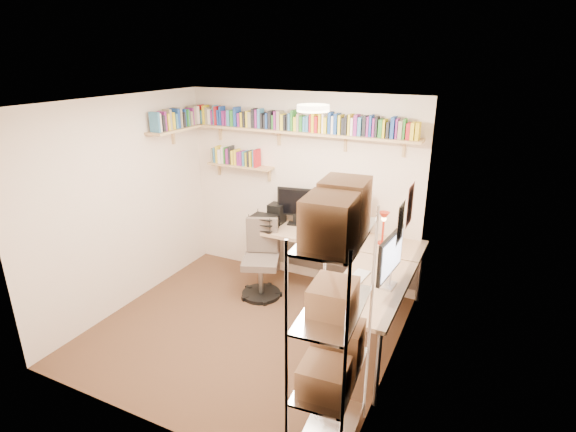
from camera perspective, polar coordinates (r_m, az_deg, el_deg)
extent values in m
plane|color=#4F3121|center=(5.24, -5.51, -14.19)|extent=(3.20, 3.20, 0.00)
cube|color=#F3DBC6|center=(5.91, 1.58, 3.43)|extent=(3.20, 0.04, 2.50)
cube|color=#F3DBC6|center=(5.62, -20.09, 1.31)|extent=(0.04, 3.00, 2.50)
cube|color=#F3DBC6|center=(4.10, 13.50, -4.83)|extent=(0.04, 3.00, 2.50)
cube|color=#F3DBC6|center=(3.59, -18.74, -9.15)|extent=(3.20, 0.04, 2.50)
cube|color=silver|center=(4.36, -6.63, 14.16)|extent=(3.20, 3.00, 0.04)
cube|color=white|center=(4.50, 15.25, 1.37)|extent=(0.01, 0.30, 0.42)
cube|color=white|center=(4.14, 14.11, -0.87)|extent=(0.01, 0.28, 0.38)
cylinder|color=#FFEAC6|center=(4.22, 3.21, 13.52)|extent=(0.30, 0.30, 0.06)
cube|color=#DABA7B|center=(5.62, 1.12, 10.64)|extent=(3.05, 0.25, 0.03)
cube|color=#DABA7B|center=(6.04, -13.69, 10.74)|extent=(0.25, 1.00, 0.03)
cube|color=#DABA7B|center=(6.14, -6.08, 6.39)|extent=(0.95, 0.20, 0.02)
cube|color=#DABA7B|center=(6.28, -8.81, 10.75)|extent=(0.03, 0.20, 0.20)
cube|color=#DABA7B|center=(5.82, -1.34, 10.26)|extent=(0.03, 0.20, 0.20)
cube|color=#DABA7B|center=(5.48, 7.20, 9.50)|extent=(0.03, 0.20, 0.20)
cube|color=#DABA7B|center=(5.30, 14.45, 8.68)|extent=(0.03, 0.20, 0.20)
cube|color=#28792A|center=(6.35, -11.24, 12.50)|extent=(0.04, 0.15, 0.22)
cube|color=#B01721|center=(6.32, -10.95, 12.59)|extent=(0.03, 0.12, 0.24)
cube|color=teal|center=(6.30, -10.64, 12.26)|extent=(0.03, 0.11, 0.17)
cube|color=gold|center=(6.28, -10.39, 12.57)|extent=(0.03, 0.14, 0.24)
cube|color=gray|center=(6.26, -10.11, 12.44)|extent=(0.04, 0.11, 0.22)
cube|color=white|center=(6.23, -9.75, 12.34)|extent=(0.04, 0.11, 0.20)
cube|color=#7D2174|center=(6.21, -9.42, 12.28)|extent=(0.03, 0.12, 0.19)
cube|color=teal|center=(6.19, -9.16, 12.56)|extent=(0.03, 0.11, 0.25)
cube|color=#B01721|center=(6.17, -8.91, 12.51)|extent=(0.03, 0.15, 0.24)
cube|color=#1C4191|center=(6.15, -8.62, 12.30)|extent=(0.03, 0.13, 0.20)
cube|color=#1C4191|center=(6.13, -8.34, 12.51)|extent=(0.03, 0.13, 0.24)
cube|color=#7D2174|center=(6.11, -8.01, 12.23)|extent=(0.04, 0.11, 0.19)
cube|color=#7D2174|center=(6.09, -7.64, 12.23)|extent=(0.03, 0.12, 0.19)
cube|color=teal|center=(6.06, -7.30, 12.28)|extent=(0.04, 0.14, 0.20)
cube|color=#28792A|center=(6.03, -6.85, 12.27)|extent=(0.04, 0.15, 0.20)
cube|color=#1C4191|center=(6.01, -6.46, 12.45)|extent=(0.04, 0.14, 0.25)
cube|color=#7D2174|center=(5.98, -6.04, 12.08)|extent=(0.04, 0.13, 0.17)
cube|color=gold|center=(5.96, -5.66, 12.12)|extent=(0.03, 0.14, 0.18)
cube|color=black|center=(5.94, -5.35, 12.17)|extent=(0.03, 0.14, 0.20)
cube|color=yellow|center=(5.92, -5.01, 12.19)|extent=(0.03, 0.12, 0.21)
cube|color=gray|center=(5.90, -4.67, 12.13)|extent=(0.04, 0.13, 0.20)
cube|color=black|center=(5.87, -4.26, 12.32)|extent=(0.04, 0.12, 0.24)
cube|color=#7D2174|center=(5.85, -3.85, 12.25)|extent=(0.03, 0.13, 0.23)
cube|color=teal|center=(5.83, -3.48, 12.28)|extent=(0.04, 0.13, 0.24)
cube|color=black|center=(5.82, -3.15, 12.01)|extent=(0.03, 0.14, 0.19)
cube|color=black|center=(5.80, -2.78, 11.91)|extent=(0.03, 0.13, 0.17)
cube|color=#1C4191|center=(5.78, -2.49, 12.01)|extent=(0.03, 0.14, 0.20)
cube|color=black|center=(5.76, -2.12, 12.13)|extent=(0.04, 0.14, 0.22)
cube|color=#28792A|center=(5.74, -1.76, 11.85)|extent=(0.03, 0.12, 0.17)
cube|color=#7D2174|center=(5.72, -1.42, 12.08)|extent=(0.03, 0.14, 0.22)
cube|color=gray|center=(5.70, -1.00, 12.07)|extent=(0.04, 0.15, 0.23)
cube|color=yellow|center=(5.68, -0.55, 11.87)|extent=(0.04, 0.13, 0.19)
cube|color=black|center=(5.67, -0.20, 11.82)|extent=(0.02, 0.15, 0.19)
cube|color=black|center=(5.65, 0.10, 11.87)|extent=(0.02, 0.12, 0.20)
cube|color=teal|center=(5.64, 0.37, 11.90)|extent=(0.03, 0.13, 0.21)
cube|color=#28792A|center=(5.62, 0.73, 12.07)|extent=(0.03, 0.15, 0.25)
cube|color=yellow|center=(5.61, 1.10, 11.65)|extent=(0.04, 0.13, 0.17)
cube|color=gray|center=(5.59, 1.47, 11.82)|extent=(0.03, 0.13, 0.21)
cube|color=#28792A|center=(5.58, 1.83, 11.67)|extent=(0.04, 0.12, 0.18)
cube|color=teal|center=(5.56, 2.27, 11.62)|extent=(0.03, 0.13, 0.18)
cube|color=teal|center=(5.55, 2.61, 11.63)|extent=(0.03, 0.12, 0.19)
cube|color=#B01721|center=(5.53, 3.03, 11.71)|extent=(0.02, 0.13, 0.21)
cube|color=gold|center=(5.51, 3.40, 11.82)|extent=(0.03, 0.15, 0.24)
cube|color=#B01721|center=(5.50, 3.78, 11.56)|extent=(0.04, 0.14, 0.19)
cube|color=gold|center=(5.48, 4.21, 11.69)|extent=(0.03, 0.12, 0.22)
cube|color=white|center=(5.47, 4.60, 11.67)|extent=(0.02, 0.12, 0.23)
cube|color=yellow|center=(5.46, 4.93, 11.44)|extent=(0.04, 0.13, 0.19)
cube|color=#1C4191|center=(5.44, 5.44, 11.72)|extent=(0.03, 0.12, 0.25)
cube|color=white|center=(5.43, 5.84, 11.47)|extent=(0.03, 0.13, 0.21)
cube|color=#1C4191|center=(5.41, 6.24, 11.58)|extent=(0.04, 0.15, 0.24)
cube|color=yellow|center=(5.40, 6.72, 11.47)|extent=(0.03, 0.14, 0.22)
cube|color=black|center=(5.39, 7.15, 11.29)|extent=(0.03, 0.13, 0.20)
cube|color=black|center=(5.37, 7.53, 11.41)|extent=(0.03, 0.15, 0.23)
cube|color=yellow|center=(5.36, 7.92, 11.44)|extent=(0.03, 0.13, 0.24)
cube|color=white|center=(5.35, 8.29, 11.21)|extent=(0.03, 0.15, 0.20)
cube|color=#7D2174|center=(5.34, 8.72, 11.36)|extent=(0.04, 0.13, 0.24)
cube|color=teal|center=(5.33, 9.19, 11.17)|extent=(0.04, 0.12, 0.21)
cube|color=black|center=(5.31, 9.77, 11.23)|extent=(0.04, 0.11, 0.23)
cube|color=#7D2174|center=(5.30, 10.24, 11.15)|extent=(0.02, 0.15, 0.22)
cube|color=#1C4191|center=(5.29, 10.55, 11.21)|extent=(0.03, 0.13, 0.24)
cube|color=#7D2174|center=(5.28, 10.93, 11.00)|extent=(0.02, 0.12, 0.21)
cube|color=black|center=(5.27, 11.25, 11.06)|extent=(0.03, 0.12, 0.23)
cube|color=#28792A|center=(5.26, 11.76, 10.86)|extent=(0.04, 0.13, 0.20)
cube|color=gold|center=(5.25, 12.21, 10.83)|extent=(0.03, 0.14, 0.20)
cube|color=black|center=(5.24, 12.67, 10.63)|extent=(0.03, 0.15, 0.18)
cube|color=#1C4191|center=(5.23, 13.24, 10.89)|extent=(0.04, 0.15, 0.24)
cube|color=#7D2174|center=(5.22, 13.72, 10.74)|extent=(0.02, 0.13, 0.22)
cube|color=gray|center=(5.21, 14.18, 10.58)|extent=(0.04, 0.15, 0.20)
cube|color=#28792A|center=(5.20, 14.61, 10.66)|extent=(0.03, 0.12, 0.22)
cube|color=#B01721|center=(5.20, 15.09, 10.36)|extent=(0.04, 0.13, 0.18)
cube|color=yellow|center=(5.19, 15.61, 10.36)|extent=(0.04, 0.15, 0.19)
cube|color=gold|center=(5.18, 16.17, 10.30)|extent=(0.04, 0.13, 0.19)
cube|color=teal|center=(5.70, -16.56, 11.34)|extent=(0.14, 0.03, 0.24)
cube|color=white|center=(5.73, -16.29, 11.30)|extent=(0.12, 0.03, 0.22)
cube|color=black|center=(5.77, -15.97, 11.25)|extent=(0.14, 0.04, 0.19)
cube|color=#7D2174|center=(5.80, -15.68, 11.52)|extent=(0.11, 0.04, 0.23)
cube|color=yellow|center=(5.84, -15.32, 11.45)|extent=(0.13, 0.04, 0.20)
cube|color=gray|center=(5.87, -15.06, 11.75)|extent=(0.11, 0.04, 0.25)
cube|color=gold|center=(5.91, -14.73, 11.63)|extent=(0.13, 0.04, 0.21)
cube|color=teal|center=(5.95, -14.42, 11.60)|extent=(0.15, 0.03, 0.19)
cube|color=#1C4191|center=(5.98, -14.13, 11.94)|extent=(0.13, 0.04, 0.24)
cube|color=gray|center=(6.02, -13.86, 12.03)|extent=(0.14, 0.03, 0.25)
cube|color=black|center=(6.06, -13.53, 11.83)|extent=(0.15, 0.04, 0.19)
cube|color=#1C4191|center=(6.09, -13.28, 12.05)|extent=(0.11, 0.03, 0.22)
cube|color=#28792A|center=(6.12, -13.07, 12.07)|extent=(0.15, 0.03, 0.22)
cube|color=teal|center=(6.15, -12.85, 12.09)|extent=(0.11, 0.03, 0.21)
cube|color=gray|center=(6.19, -12.57, 12.02)|extent=(0.13, 0.04, 0.18)
cube|color=#7D2174|center=(6.22, -12.33, 12.26)|extent=(0.12, 0.03, 0.22)
cube|color=gray|center=(6.25, -12.12, 12.39)|extent=(0.11, 0.04, 0.24)
cube|color=white|center=(6.29, -11.82, 12.44)|extent=(0.15, 0.04, 0.23)
cube|color=#28792A|center=(6.33, -11.54, 12.28)|extent=(0.15, 0.04, 0.18)
cube|color=gray|center=(6.35, -9.37, 7.69)|extent=(0.02, 0.14, 0.19)
cube|color=teal|center=(6.33, -9.12, 7.68)|extent=(0.03, 0.12, 0.20)
cube|color=yellow|center=(6.30, -8.81, 7.79)|extent=(0.03, 0.11, 0.23)
cube|color=white|center=(6.28, -8.43, 7.57)|extent=(0.04, 0.14, 0.19)
cube|color=white|center=(6.25, -8.08, 7.74)|extent=(0.03, 0.13, 0.23)
cube|color=#28792A|center=(6.23, -7.86, 7.66)|extent=(0.02, 0.12, 0.22)
cube|color=#7D2174|center=(6.21, -7.50, 7.58)|extent=(0.04, 0.13, 0.21)
cube|color=black|center=(6.18, -7.19, 7.71)|extent=(0.03, 0.12, 0.24)
cube|color=yellow|center=(6.17, -6.83, 7.44)|extent=(0.04, 0.13, 0.19)
cube|color=yellow|center=(6.14, -6.46, 7.47)|extent=(0.03, 0.13, 0.21)
cube|color=#7D2174|center=(6.12, -6.13, 7.31)|extent=(0.04, 0.12, 0.18)
cube|color=#7D2174|center=(6.10, -5.78, 7.35)|extent=(0.04, 0.13, 0.19)
cube|color=teal|center=(6.08, -5.42, 7.32)|extent=(0.03, 0.15, 0.20)
cube|color=gold|center=(6.06, -5.12, 7.22)|extent=(0.03, 0.12, 0.18)
cube|color=black|center=(6.04, -4.81, 7.32)|extent=(0.03, 0.14, 0.21)
cube|color=gold|center=(6.02, -4.53, 7.28)|extent=(0.02, 0.15, 0.21)
cube|color=teal|center=(6.00, -4.24, 7.33)|extent=(0.02, 0.11, 0.22)
cube|color=#B01721|center=(5.98, -3.94, 7.35)|extent=(0.03, 0.14, 0.23)
cube|color=tan|center=(5.60, 6.44, -2.75)|extent=(2.06, 0.65, 0.04)
cube|color=tan|center=(4.50, 10.45, -8.92)|extent=(0.65, 1.41, 0.04)
cylinder|color=gray|center=(5.90, -3.64, -5.69)|extent=(0.04, 0.04, 0.76)
cylinder|color=gray|center=(6.33, -1.24, -3.78)|extent=(0.04, 0.04, 0.76)
cylinder|color=gray|center=(5.80, 16.41, -7.01)|extent=(0.04, 0.04, 0.76)
cylinder|color=gray|center=(4.26, 3.92, -16.86)|extent=(0.04, 0.04, 0.76)
cylinder|color=gray|center=(4.14, 11.30, -18.55)|extent=(0.04, 0.04, 0.76)
cube|color=gray|center=(5.98, 7.22, -4.88)|extent=(1.96, 0.02, 0.60)
cube|color=silver|center=(5.56, 7.57, 1.25)|extent=(0.60, 0.03, 0.46)
cube|color=black|center=(5.54, 7.50, 1.18)|extent=(0.54, 0.00, 0.39)
cube|color=black|center=(5.82, 0.94, 1.82)|extent=(0.48, 0.03, 0.37)
cube|color=black|center=(4.36, 12.87, -4.82)|extent=(0.03, 0.63, 0.41)
cube|color=white|center=(4.36, 12.59, -4.77)|extent=(0.00, 0.57, 0.35)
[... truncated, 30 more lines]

